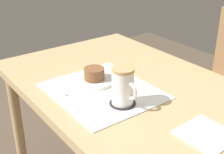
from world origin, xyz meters
name	(u,v)px	position (x,y,z in m)	size (l,w,h in m)	color
dining_table	(127,104)	(0.00, 0.00, 0.66)	(1.07, 0.72, 0.75)	tan
placemat	(103,91)	(0.00, -0.12, 0.75)	(0.40, 0.35, 0.00)	white
pastry_plate	(94,81)	(-0.08, -0.10, 0.76)	(0.16, 0.16, 0.01)	silver
pastry	(94,74)	(-0.08, -0.10, 0.79)	(0.08, 0.08, 0.05)	brown
coffee_coaster	(122,103)	(0.12, -0.12, 0.76)	(0.09, 0.09, 0.01)	#232328
coffee_mug	(123,86)	(0.12, -0.12, 0.82)	(0.11, 0.08, 0.13)	white
teaspoon	(56,89)	(-0.11, -0.26, 0.76)	(0.01, 0.01, 0.13)	silver
paper_napkin	(206,134)	(0.41, -0.03, 0.75)	(0.15, 0.15, 0.00)	white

